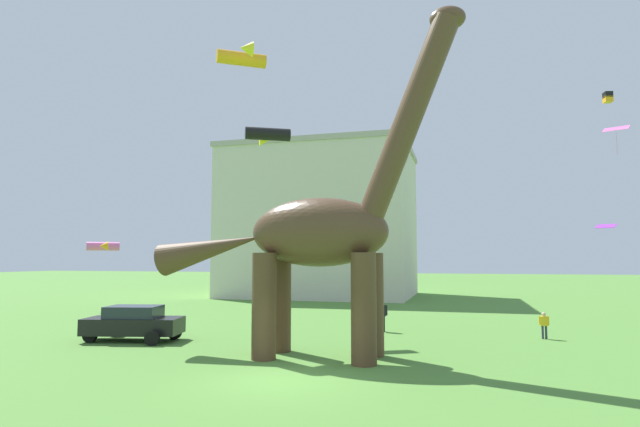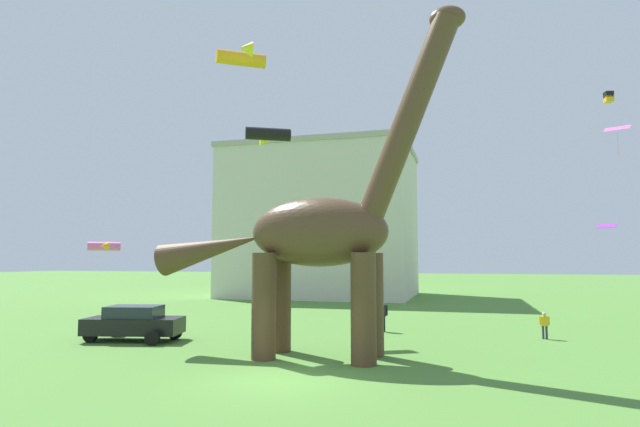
{
  "view_description": "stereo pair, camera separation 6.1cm",
  "coord_description": "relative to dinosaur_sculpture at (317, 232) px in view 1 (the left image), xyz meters",
  "views": [
    {
      "loc": [
        5.28,
        -14.95,
        3.64
      ],
      "look_at": [
        -0.35,
        5.47,
        5.53
      ],
      "focal_mm": 28.79,
      "sensor_mm": 36.0,
      "label": 1
    },
    {
      "loc": [
        5.34,
        -14.93,
        3.64
      ],
      "look_at": [
        -0.35,
        5.47,
        5.53
      ],
      "focal_mm": 28.79,
      "sensor_mm": 36.0,
      "label": 2
    }
  ],
  "objects": [
    {
      "name": "kite_trailing",
      "position": [
        11.74,
        7.7,
        0.51
      ],
      "size": [
        1.01,
        0.91,
        0.21
      ],
      "color": "purple"
    },
    {
      "name": "person_far_spectator",
      "position": [
        8.83,
        7.08,
        -3.93
      ],
      "size": [
        0.45,
        0.2,
        1.21
      ],
      "rotation": [
        0.0,
        0.0,
        5.94
      ],
      "color": "#2D3347",
      "rests_on": "ground_plane"
    },
    {
      "name": "parked_sedan_left",
      "position": [
        -9.01,
        1.57,
        -3.86
      ],
      "size": [
        4.49,
        2.64,
        1.55
      ],
      "rotation": [
        0.0,
        0.0,
        0.22
      ],
      "color": "black",
      "rests_on": "ground_plane"
    },
    {
      "name": "background_building_block",
      "position": [
        -8.28,
        31.3,
        2.69
      ],
      "size": [
        18.04,
        14.11,
        14.68
      ],
      "color": "beige",
      "rests_on": "ground_plane"
    },
    {
      "name": "ground_plane",
      "position": [
        -0.03,
        -3.72,
        -4.66
      ],
      "size": [
        240.0,
        240.0,
        0.0
      ],
      "primitive_type": "plane",
      "color": "#4C7F33"
    },
    {
      "name": "kite_near_low",
      "position": [
        -4.48,
        6.14,
        5.48
      ],
      "size": [
        2.37,
        2.41,
        0.69
      ],
      "color": "black"
    },
    {
      "name": "kite_high_left",
      "position": [
        16.27,
        22.18,
        8.41
      ],
      "size": [
        1.99,
        1.72,
        2.19
      ],
      "color": "pink"
    },
    {
      "name": "dinosaur_sculpture",
      "position": [
        0.0,
        0.0,
        0.0
      ],
      "size": [
        12.33,
        2.61,
        12.89
      ],
      "rotation": [
        0.0,
        0.0,
        -0.52
      ],
      "color": "#513823",
      "rests_on": "ground_plane"
    },
    {
      "name": "person_vendor_side",
      "position": [
        1.28,
        7.49,
        -3.72
      ],
      "size": [
        0.58,
        0.26,
        1.56
      ],
      "rotation": [
        0.0,
        0.0,
        0.96
      ],
      "color": "black",
      "rests_on": "ground_plane"
    },
    {
      "name": "kite_high_right",
      "position": [
        -20.27,
        13.6,
        -0.07
      ],
      "size": [
        2.31,
        2.36,
        0.66
      ],
      "color": "pink"
    },
    {
      "name": "kite_mid_right",
      "position": [
        -1.47,
        -3.78,
        5.55
      ],
      "size": [
        1.58,
        1.67,
        0.47
      ],
      "color": "orange"
    },
    {
      "name": "kite_far_left",
      "position": [
        13.06,
        11.43,
        7.68
      ],
      "size": [
        0.47,
        0.47,
        0.57
      ],
      "color": "black"
    }
  ]
}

